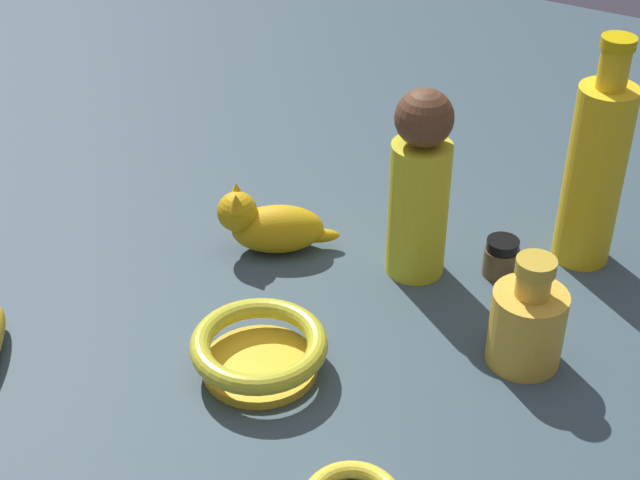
# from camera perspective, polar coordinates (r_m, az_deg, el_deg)

# --- Properties ---
(ground) EXTENTS (2.00, 2.00, 0.00)m
(ground) POSITION_cam_1_polar(r_m,az_deg,el_deg) (1.04, -0.00, -3.47)
(ground) COLOR #384C56
(bottle_tall) EXTENTS (0.06, 0.06, 0.27)m
(bottle_tall) POSITION_cam_1_polar(r_m,az_deg,el_deg) (1.09, 16.04, 4.03)
(bottle_tall) COLOR yellow
(bottle_tall) RESTS_ON ground
(bottle_short) EXTENTS (0.07, 0.07, 0.12)m
(bottle_short) POSITION_cam_1_polar(r_m,az_deg,el_deg) (0.96, 12.23, -4.81)
(bottle_short) COLOR gold
(bottle_short) RESTS_ON ground
(bowl) EXTENTS (0.14, 0.14, 0.04)m
(bowl) POSITION_cam_1_polar(r_m,az_deg,el_deg) (0.94, -3.64, -6.55)
(bowl) COLOR yellow
(bowl) RESTS_ON ground
(cat_figurine) EXTENTS (0.12, 0.10, 0.08)m
(cat_figurine) POSITION_cam_1_polar(r_m,az_deg,el_deg) (1.10, -3.08, 0.95)
(cat_figurine) COLOR gold
(cat_figurine) RESTS_ON ground
(nail_polish_jar) EXTENTS (0.04, 0.04, 0.04)m
(nail_polish_jar) POSITION_cam_1_polar(r_m,az_deg,el_deg) (1.09, 10.73, -1.01)
(nail_polish_jar) COLOR brown
(nail_polish_jar) RESTS_ON ground
(person_figure_adult) EXTENTS (0.09, 0.09, 0.22)m
(person_figure_adult) POSITION_cam_1_polar(r_m,az_deg,el_deg) (1.03, 5.94, 3.16)
(person_figure_adult) COLOR yellow
(person_figure_adult) RESTS_ON ground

